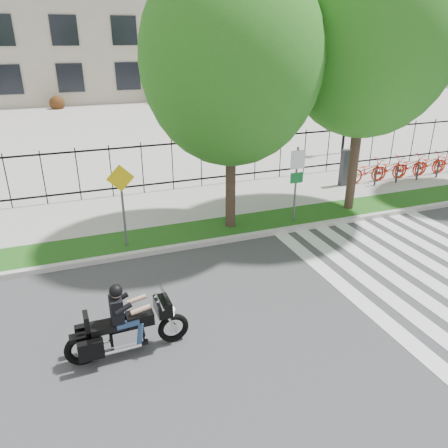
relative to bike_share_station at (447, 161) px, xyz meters
name	(u,v)px	position (x,y,z in m)	size (l,w,h in m)	color
ground	(276,318)	(-12.27, -7.20, -0.64)	(120.00, 120.00, 0.00)	#3E3F41
curb	(216,241)	(-12.27, -3.10, -0.56)	(60.00, 0.20, 0.15)	#BBB8B0
grass_verge	(207,231)	(-12.27, -2.25, -0.56)	(60.00, 1.50, 0.15)	#1F5214
sidewalk	(186,205)	(-12.27, 0.25, -0.56)	(60.00, 3.50, 0.15)	gray
plaza	(118,124)	(-12.27, 17.80, -0.59)	(80.00, 34.00, 0.10)	gray
crosswalk_stripes	(441,279)	(-7.44, -7.20, -0.63)	(5.70, 8.00, 0.01)	silver
iron_fence	(173,165)	(-12.27, 2.00, 0.51)	(30.00, 0.06, 2.00)	black
lamp_post_right	(348,93)	(-2.27, 4.80, 2.57)	(1.06, 0.70, 4.25)	black
street_tree_1	(231,60)	(-11.45, -2.25, 4.60)	(5.24, 5.24, 8.11)	#36271D
street_tree_2	(369,35)	(-6.85, -2.25, 5.24)	(5.51, 5.51, 8.91)	#36271D
bike_share_station	(447,161)	(0.00, 0.00, 0.00)	(11.10, 0.86, 1.50)	#2D2D33
sign_pole_regulatory	(297,175)	(-9.31, -2.62, 1.10)	(0.50, 0.09, 2.50)	#59595B
sign_pole_warning	(122,195)	(-14.89, -2.62, 1.10)	(0.78, 0.09, 2.49)	#59595B
motorcycle_rider	(127,325)	(-15.57, -7.19, 0.00)	(2.48, 0.73, 1.91)	black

